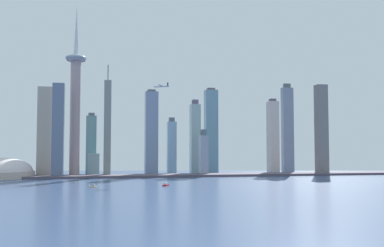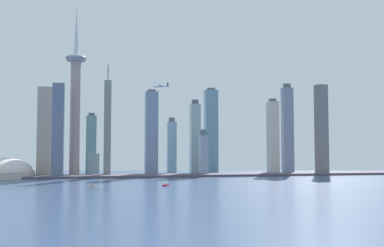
{
  "view_description": "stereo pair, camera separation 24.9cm",
  "coord_description": "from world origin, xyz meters",
  "px_view_note": "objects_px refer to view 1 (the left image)",
  "views": [
    {
      "loc": [
        -208.44,
        -286.4,
        45.42
      ],
      "look_at": [
        -43.42,
        484.1,
        93.4
      ],
      "focal_mm": 41.57,
      "sensor_mm": 36.0,
      "label": 1
    },
    {
      "loc": [
        -208.19,
        -286.46,
        45.42
      ],
      "look_at": [
        -43.42,
        484.1,
        93.4
      ],
      "focal_mm": 41.57,
      "sensor_mm": 36.0,
      "label": 2
    }
  ],
  "objects_px": {
    "skyscraper_10": "(273,137)",
    "skyscraper_2": "(195,138)",
    "skyscraper_5": "(287,130)",
    "skyscraper_13": "(91,145)",
    "skyscraper_7": "(51,137)",
    "skyscraper_12": "(204,154)",
    "stadium_dome": "(2,172)",
    "airplane": "(162,86)",
    "observation_tower": "(75,99)",
    "skyscraper_9": "(58,130)",
    "skyscraper_8": "(151,133)",
    "boat_1": "(166,185)",
    "skyscraper_4": "(321,129)",
    "skyscraper_1": "(45,132)",
    "skyscraper_6": "(172,147)",
    "boat_0": "(93,186)",
    "skyscraper_0": "(93,165)",
    "skyscraper_3": "(211,131)",
    "skyscraper_11": "(107,128)"
  },
  "relations": [
    {
      "from": "stadium_dome",
      "to": "skyscraper_0",
      "type": "distance_m",
      "value": 152.33
    },
    {
      "from": "skyscraper_8",
      "to": "airplane",
      "type": "bearing_deg",
      "value": -89.89
    },
    {
      "from": "stadium_dome",
      "to": "skyscraper_5",
      "type": "bearing_deg",
      "value": 6.42
    },
    {
      "from": "skyscraper_9",
      "to": "boat_0",
      "type": "height_order",
      "value": "skyscraper_9"
    },
    {
      "from": "boat_1",
      "to": "airplane",
      "type": "relative_size",
      "value": 0.6
    },
    {
      "from": "stadium_dome",
      "to": "skyscraper_7",
      "type": "bearing_deg",
      "value": 57.37
    },
    {
      "from": "skyscraper_0",
      "to": "skyscraper_13",
      "type": "relative_size",
      "value": 0.34
    },
    {
      "from": "observation_tower",
      "to": "skyscraper_5",
      "type": "height_order",
      "value": "observation_tower"
    },
    {
      "from": "observation_tower",
      "to": "skyscraper_4",
      "type": "height_order",
      "value": "observation_tower"
    },
    {
      "from": "skyscraper_5",
      "to": "skyscraper_6",
      "type": "relative_size",
      "value": 1.67
    },
    {
      "from": "skyscraper_5",
      "to": "skyscraper_10",
      "type": "xyz_separation_m",
      "value": [
        -36.23,
        -11.59,
        -15.62
      ]
    },
    {
      "from": "skyscraper_6",
      "to": "boat_1",
      "type": "xyz_separation_m",
      "value": [
        -52.59,
        -269.21,
        -50.4
      ]
    },
    {
      "from": "skyscraper_4",
      "to": "skyscraper_11",
      "type": "distance_m",
      "value": 409.12
    },
    {
      "from": "stadium_dome",
      "to": "skyscraper_2",
      "type": "xyz_separation_m",
      "value": [
        336.22,
        58.96,
        58.54
      ]
    },
    {
      "from": "airplane",
      "to": "skyscraper_6",
      "type": "bearing_deg",
      "value": -79.1
    },
    {
      "from": "observation_tower",
      "to": "boat_1",
      "type": "xyz_separation_m",
      "value": [
        124.95,
        -225.09,
        -134.21
      ]
    },
    {
      "from": "observation_tower",
      "to": "boat_0",
      "type": "height_order",
      "value": "observation_tower"
    },
    {
      "from": "skyscraper_10",
      "to": "boat_1",
      "type": "xyz_separation_m",
      "value": [
        -252.56,
        -254.13,
        -70.8
      ]
    },
    {
      "from": "observation_tower",
      "to": "skyscraper_4",
      "type": "xyz_separation_m",
      "value": [
        464.42,
        -4.2,
        -48.81
      ]
    },
    {
      "from": "skyscraper_10",
      "to": "skyscraper_2",
      "type": "bearing_deg",
      "value": 175.87
    },
    {
      "from": "observation_tower",
      "to": "skyscraper_9",
      "type": "xyz_separation_m",
      "value": [
        -25.96,
        -24.59,
        -56.76
      ]
    },
    {
      "from": "skyscraper_11",
      "to": "boat_0",
      "type": "relative_size",
      "value": 16.81
    },
    {
      "from": "skyscraper_4",
      "to": "stadium_dome",
      "type": "bearing_deg",
      "value": -178.56
    },
    {
      "from": "boat_1",
      "to": "observation_tower",
      "type": "bearing_deg",
      "value": -126.54
    },
    {
      "from": "skyscraper_6",
      "to": "airplane",
      "type": "height_order",
      "value": "airplane"
    },
    {
      "from": "skyscraper_4",
      "to": "skyscraper_8",
      "type": "distance_m",
      "value": 329.78
    },
    {
      "from": "skyscraper_8",
      "to": "observation_tower",
      "type": "bearing_deg",
      "value": -169.14
    },
    {
      "from": "skyscraper_5",
      "to": "skyscraper_0",
      "type": "bearing_deg",
      "value": -177.56
    },
    {
      "from": "skyscraper_10",
      "to": "boat_0",
      "type": "height_order",
      "value": "skyscraper_10"
    },
    {
      "from": "skyscraper_11",
      "to": "boat_1",
      "type": "relative_size",
      "value": 13.34
    },
    {
      "from": "skyscraper_2",
      "to": "skyscraper_13",
      "type": "distance_m",
      "value": 196.79
    },
    {
      "from": "skyscraper_5",
      "to": "skyscraper_13",
      "type": "height_order",
      "value": "skyscraper_5"
    },
    {
      "from": "skyscraper_13",
      "to": "boat_0",
      "type": "bearing_deg",
      "value": -88.74
    },
    {
      "from": "skyscraper_2",
      "to": "skyscraper_3",
      "type": "relative_size",
      "value": 0.83
    },
    {
      "from": "skyscraper_0",
      "to": "skyscraper_3",
      "type": "xyz_separation_m",
      "value": [
        230.62,
        48.29,
        64.54
      ]
    },
    {
      "from": "stadium_dome",
      "to": "airplane",
      "type": "height_order",
      "value": "airplane"
    },
    {
      "from": "skyscraper_5",
      "to": "skyscraper_10",
      "type": "relative_size",
      "value": 1.22
    },
    {
      "from": "skyscraper_7",
      "to": "skyscraper_12",
      "type": "distance_m",
      "value": 292.63
    },
    {
      "from": "skyscraper_6",
      "to": "airplane",
      "type": "bearing_deg",
      "value": -105.6
    },
    {
      "from": "observation_tower",
      "to": "skyscraper_10",
      "type": "xyz_separation_m",
      "value": [
        377.51,
        29.04,
        -63.4
      ]
    },
    {
      "from": "skyscraper_5",
      "to": "skyscraper_7",
      "type": "xyz_separation_m",
      "value": [
        -462.01,
        42.74,
        -16.52
      ]
    },
    {
      "from": "skyscraper_2",
      "to": "skyscraper_10",
      "type": "distance_m",
      "value": 155.37
    },
    {
      "from": "skyscraper_1",
      "to": "boat_1",
      "type": "relative_size",
      "value": 10.51
    },
    {
      "from": "skyscraper_0",
      "to": "skyscraper_6",
      "type": "relative_size",
      "value": 0.37
    },
    {
      "from": "skyscraper_1",
      "to": "skyscraper_7",
      "type": "height_order",
      "value": "skyscraper_1"
    },
    {
      "from": "skyscraper_6",
      "to": "airplane",
      "type": "distance_m",
      "value": 180.09
    },
    {
      "from": "skyscraper_1",
      "to": "skyscraper_2",
      "type": "relative_size",
      "value": 1.08
    },
    {
      "from": "skyscraper_4",
      "to": "skyscraper_12",
      "type": "bearing_deg",
      "value": -178.41
    },
    {
      "from": "skyscraper_10",
      "to": "skyscraper_8",
      "type": "bearing_deg",
      "value": -179.31
    },
    {
      "from": "skyscraper_4",
      "to": "skyscraper_13",
      "type": "relative_size",
      "value": 1.49
    }
  ]
}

